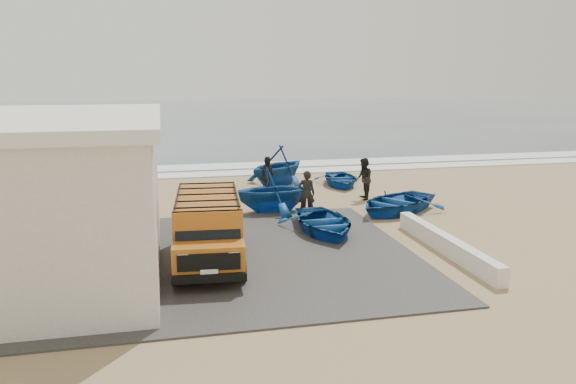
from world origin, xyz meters
TOP-DOWN VIEW (x-y plane):
  - ground at (0.00, 0.00)m, footprint 160.00×160.00m
  - slab at (-2.00, -2.00)m, footprint 12.00×10.00m
  - ocean at (0.00, 56.00)m, footprint 180.00×88.00m
  - surf_line at (0.00, 12.00)m, footprint 180.00×1.60m
  - surf_wash at (0.00, 14.50)m, footprint 180.00×2.20m
  - building at (-7.50, -2.00)m, footprint 8.40×9.40m
  - parapet at (5.00, -3.00)m, footprint 0.35×6.00m
  - van at (-2.11, -2.32)m, footprint 2.19×4.81m
  - boat_near_left at (1.96, -0.11)m, footprint 2.75×3.78m
  - boat_near_right at (5.53, 2.06)m, footprint 4.89×4.55m
  - boat_mid_left at (0.85, 3.24)m, footprint 3.50×3.07m
  - boat_mid_right at (5.06, 7.66)m, footprint 2.67×3.47m
  - boat_far_left at (2.11, 8.33)m, footprint 4.92×4.87m
  - fisherman_front at (1.99, 2.29)m, footprint 0.73×0.56m
  - fisherman_middle at (5.10, 4.52)m, footprint 0.83×0.99m
  - fisherman_back at (1.16, 6.00)m, footprint 1.00×1.09m

SIDE VIEW (x-z plane):
  - ground at x=0.00m, z-range 0.00..0.00m
  - ocean at x=0.00m, z-range 0.00..0.01m
  - surf_wash at x=0.00m, z-range 0.00..0.04m
  - slab at x=-2.00m, z-range 0.00..0.05m
  - surf_line at x=0.00m, z-range 0.00..0.06m
  - parapet at x=5.00m, z-range 0.00..0.55m
  - boat_mid_right at x=5.06m, z-range 0.00..0.66m
  - boat_near_left at x=1.96m, z-range 0.00..0.77m
  - boat_near_right at x=5.53m, z-range 0.00..0.83m
  - boat_mid_left at x=0.85m, z-range 0.00..1.76m
  - fisherman_front at x=1.99m, z-range 0.00..1.77m
  - fisherman_back at x=1.16m, z-range 0.00..1.79m
  - fisherman_middle at x=5.10m, z-range 0.00..1.81m
  - boat_far_left at x=2.11m, z-range 0.00..1.96m
  - van at x=-2.11m, z-range 0.08..2.08m
  - building at x=-7.50m, z-range 0.01..4.31m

